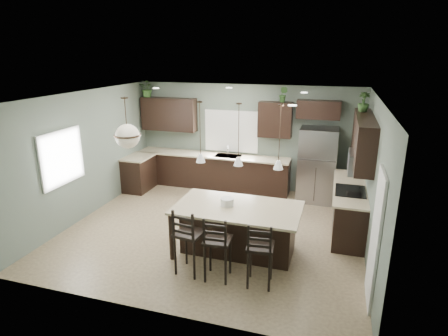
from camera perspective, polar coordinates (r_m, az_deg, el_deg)
ground at (r=8.05m, az=-1.53°, el=-9.29°), size 6.00×6.00×0.00m
pantry_door at (r=5.91m, az=22.05°, el=-9.99°), size 0.04×0.82×2.04m
window_back at (r=10.14m, az=1.14°, el=5.64°), size 1.35×0.02×1.00m
window_left at (r=8.26m, az=-23.55°, el=1.47°), size 0.02×1.10×1.00m
left_return_cabs at (r=10.37m, az=-12.83°, el=-0.83°), size 0.60×0.90×0.90m
left_return_countertop at (r=10.22m, az=-12.91°, el=1.66°), size 0.66×0.96×0.04m
back_lower_cabs at (r=10.28m, az=-1.75°, el=-0.54°), size 4.20×0.60×0.90m
back_countertop at (r=10.13m, az=-1.81°, el=1.96°), size 4.20×0.66×0.04m
sink_inset at (r=10.00m, az=0.64°, el=1.84°), size 0.70×0.45×0.01m
faucet at (r=9.93m, az=0.59°, el=2.60°), size 0.02×0.02×0.28m
back_upper_left at (r=10.53m, az=-8.38°, el=8.11°), size 1.55×0.34×0.90m
back_upper_right at (r=9.66m, az=7.82°, el=7.31°), size 0.85×0.34×0.90m
fridge_header at (r=9.51m, az=14.22°, el=8.62°), size 1.05×0.34×0.45m
right_lower_cabs at (r=8.33m, az=18.49°, el=-5.88°), size 0.60×2.35×0.90m
right_countertop at (r=8.16m, az=18.66°, el=-2.83°), size 0.66×2.35×0.04m
cooktop at (r=7.89m, az=18.71°, el=-3.32°), size 0.58×0.75×0.02m
wall_oven_front at (r=8.06m, az=16.34°, el=-6.45°), size 0.01×0.72×0.60m
right_upper_cabs at (r=7.89m, az=20.46°, el=4.12°), size 0.34×2.35×0.90m
microwave at (r=7.71m, az=19.88°, el=0.83°), size 0.40×0.75×0.40m
refrigerator at (r=9.50m, az=13.99°, el=0.43°), size 0.90×0.74×1.85m
kitchen_island at (r=6.99m, az=2.06°, el=-9.41°), size 2.28×1.31×0.92m
serving_dish at (r=6.81m, az=0.49°, el=-5.19°), size 0.24×0.24×0.14m
bar_stool_left at (r=6.38m, az=-5.26°, el=-10.92°), size 0.49×0.49×1.19m
bar_stool_center at (r=6.20m, az=-0.97°, el=-11.95°), size 0.45×0.45×1.14m
bar_stool_right at (r=6.07m, az=5.53°, el=-12.81°), size 0.45×0.45×1.12m
pendant_left at (r=6.60m, az=-3.66°, el=5.45°), size 0.17×0.17×1.10m
pendant_center at (r=6.38m, az=2.24°, el=5.07°), size 0.17×0.17×1.10m
pendant_right at (r=6.24m, az=8.47°, el=4.61°), size 0.17×0.17×1.10m
chandelier at (r=7.38m, az=-14.65°, el=6.64°), size 0.51×0.51×0.99m
plant_back_left at (r=10.68m, az=-11.59°, el=11.78°), size 0.52×0.48×0.47m
plant_back_right at (r=9.51m, az=9.03°, el=11.02°), size 0.26×0.24×0.39m
plant_right_wall at (r=8.42m, az=20.51°, el=9.42°), size 0.24×0.24×0.40m
room_shell at (r=7.44m, az=-1.63°, el=2.49°), size 6.00×6.00×6.00m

